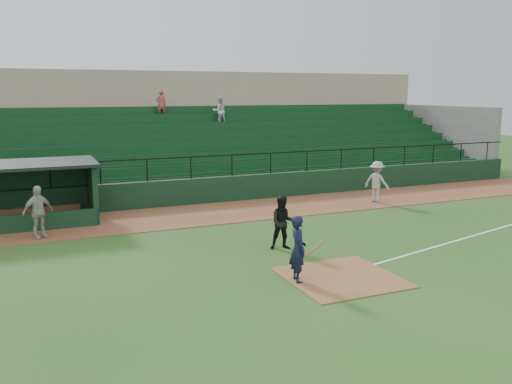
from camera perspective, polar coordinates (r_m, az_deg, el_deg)
name	(u,v)px	position (r m, az deg, el deg)	size (l,w,h in m)	color
ground	(323,267)	(16.01, 7.14, -7.99)	(90.00, 90.00, 0.00)	#2A4E19
warning_track	(229,212)	(23.00, -2.95, -2.12)	(40.00, 4.00, 0.03)	brown
home_plate_dirt	(341,277)	(15.20, 9.06, -9.01)	(3.00, 3.00, 0.03)	brown
foul_line	(492,230)	(21.84, 23.96, -3.76)	(18.00, 0.09, 0.01)	white
stadium_structure	(176,142)	(30.64, -8.52, 5.30)	(38.00, 13.08, 6.40)	black
batter_at_plate	(298,249)	(14.48, 4.52, -6.11)	(1.07, 0.74, 1.85)	black
umpire	(283,223)	(17.45, 2.92, -3.30)	(0.87, 0.67, 1.78)	black
runner	(377,182)	(25.45, 12.82, 1.09)	(1.23, 0.71, 1.91)	#A49E99
dugout_player_a	(38,212)	(20.12, -22.31, -2.00)	(1.10, 0.46, 1.87)	#ACA6A1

